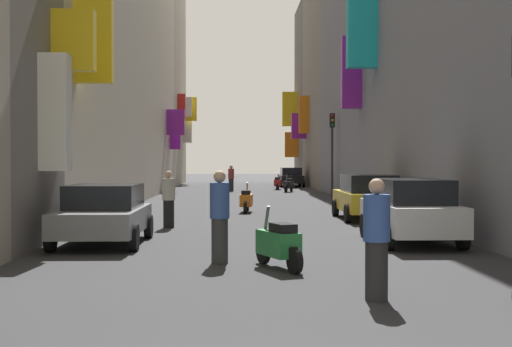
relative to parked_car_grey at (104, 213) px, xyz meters
name	(u,v)px	position (x,y,z in m)	size (l,w,h in m)	color
ground_plane	(246,201)	(3.70, 17.38, -0.74)	(140.00, 140.00, 0.00)	#2D2D30
building_left_mid_c	(144,64)	(-4.29, 41.04, 9.22)	(7.21, 12.69, 19.94)	#9E9384
building_right_mid_b	(352,54)	(11.69, 33.81, 8.99)	(7.13, 11.80, 19.48)	gray
building_right_mid_c	(333,95)	(11.68, 43.55, 6.96)	(7.33, 7.67, 15.43)	slate
parked_car_grey	(104,213)	(0.00, 0.00, 0.00)	(1.98, 3.93, 1.41)	slate
parked_car_white	(411,210)	(7.32, -0.02, 0.06)	(1.84, 4.15, 1.54)	white
parked_car_yellow	(368,196)	(7.59, 6.68, 0.04)	(1.96, 4.06, 1.51)	gold
parked_car_black	(291,177)	(7.44, 36.26, 0.02)	(1.86, 4.40, 1.45)	black
scooter_red	(278,183)	(6.09, 30.85, -0.28)	(0.59, 1.98, 1.13)	red
scooter_green	(279,244)	(3.89, -3.88, -0.28)	(0.80, 1.72, 1.13)	#287F3D
scooter_black	(289,185)	(6.56, 27.13, -0.28)	(0.78, 1.81, 1.13)	black
scooter_orange	(246,200)	(3.56, 10.01, -0.28)	(0.54, 2.00, 1.13)	orange
pedestrian_crossing	(169,199)	(1.16, 3.96, 0.10)	(0.53, 0.53, 1.68)	black
pedestrian_near_left	(377,240)	(5.09, -6.77, 0.12)	(0.46, 0.46, 1.73)	#242424
pedestrian_near_right	(220,217)	(2.80, -3.14, 0.16)	(0.42, 0.42, 1.79)	#303030
pedestrian_mid_street	(231,178)	(2.91, 28.22, 0.10)	(0.41, 0.41, 1.69)	#292929
traffic_light_far_corner	(332,141)	(8.34, 20.38, 2.31)	(0.26, 0.34, 4.51)	#2D2D2D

